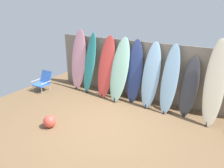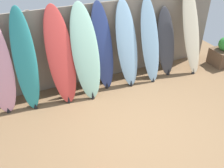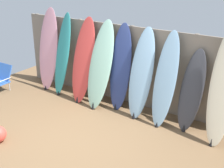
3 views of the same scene
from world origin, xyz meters
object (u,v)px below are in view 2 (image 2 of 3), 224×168
at_px(surfboard_skyblue_6, 150,41).
at_px(planter_box, 223,53).
at_px(surfboard_navy_4, 103,47).
at_px(surfboard_charcoal_7, 166,42).
at_px(surfboard_skyblue_5, 127,44).
at_px(surfboard_teal_1, 25,61).
at_px(surfboard_red_2, 61,56).
at_px(surfboard_seafoam_3, 86,53).
at_px(surfboard_cream_8, 191,30).

distance_m(surfboard_skyblue_6, planter_box, 2.23).
distance_m(surfboard_navy_4, surfboard_charcoal_7, 1.64).
bearing_deg(surfboard_skyblue_5, surfboard_teal_1, 179.90).
distance_m(surfboard_teal_1, surfboard_skyblue_6, 2.73).
xyz_separation_m(surfboard_red_2, planter_box, (4.18, -0.26, -0.64)).
distance_m(surfboard_skyblue_5, surfboard_charcoal_7, 1.09).
relative_size(surfboard_navy_4, surfboard_charcoal_7, 1.20).
relative_size(surfboard_seafoam_3, surfboard_navy_4, 1.02).
height_order(surfboard_cream_8, planter_box, surfboard_cream_8).
height_order(surfboard_seafoam_3, surfboard_skyblue_5, surfboard_seafoam_3).
xyz_separation_m(surfboard_teal_1, surfboard_red_2, (0.67, -0.05, -0.03)).
relative_size(surfboard_seafoam_3, surfboard_skyblue_5, 1.03).
bearing_deg(surfboard_skyblue_5, planter_box, -6.46).
xyz_separation_m(surfboard_teal_1, surfboard_seafoam_3, (1.18, -0.08, -0.03)).
bearing_deg(surfboard_skyblue_5, surfboard_cream_8, -2.39).
xyz_separation_m(surfboard_teal_1, planter_box, (4.86, -0.31, -0.67)).
bearing_deg(surfboard_red_2, surfboard_navy_4, 6.25).
bearing_deg(surfboard_seafoam_3, surfboard_teal_1, 176.09).
bearing_deg(surfboard_red_2, surfboard_charcoal_7, 1.89).
distance_m(surfboard_skyblue_6, surfboard_charcoal_7, 0.54).
xyz_separation_m(surfboard_seafoam_3, surfboard_navy_4, (0.43, 0.14, -0.02)).
bearing_deg(surfboard_seafoam_3, surfboard_charcoal_7, 3.35).
height_order(surfboard_seafoam_3, surfboard_skyblue_6, surfboard_seafoam_3).
height_order(surfboard_teal_1, planter_box, surfboard_teal_1).
relative_size(surfboard_teal_1, surfboard_navy_4, 1.05).
distance_m(surfboard_red_2, surfboard_skyblue_6, 2.06).
bearing_deg(surfboard_navy_4, surfboard_skyblue_6, -5.78).
distance_m(surfboard_charcoal_7, surfboard_cream_8, 0.67).
relative_size(surfboard_navy_4, planter_box, 2.49).
bearing_deg(surfboard_charcoal_7, surfboard_skyblue_6, -169.61).
xyz_separation_m(surfboard_skyblue_6, planter_box, (2.12, -0.25, -0.61)).
relative_size(surfboard_seafoam_3, surfboard_skyblue_6, 1.03).
bearing_deg(surfboard_red_2, surfboard_teal_1, 176.17).
bearing_deg(surfboard_charcoal_7, planter_box, -12.19).
height_order(surfboard_red_2, surfboard_skyblue_5, surfboard_red_2).
bearing_deg(planter_box, surfboard_skyblue_6, 173.19).
bearing_deg(surfboard_skyblue_6, planter_box, -6.81).
xyz_separation_m(surfboard_teal_1, surfboard_skyblue_6, (2.73, -0.05, -0.06)).
bearing_deg(surfboard_teal_1, surfboard_navy_4, 2.07).
relative_size(surfboard_seafoam_3, surfboard_cream_8, 0.92).
bearing_deg(surfboard_cream_8, surfboard_teal_1, 178.90).
bearing_deg(surfboard_charcoal_7, surfboard_teal_1, -179.30).
distance_m(surfboard_seafoam_3, surfboard_skyblue_5, 0.99).
xyz_separation_m(surfboard_navy_4, surfboard_skyblue_6, (1.11, -0.11, -0.00)).
relative_size(surfboard_red_2, planter_box, 2.55).
height_order(surfboard_skyblue_5, surfboard_charcoal_7, surfboard_skyblue_5).
bearing_deg(surfboard_charcoal_7, surfboard_cream_8, -10.69).
height_order(surfboard_teal_1, surfboard_seafoam_3, surfboard_teal_1).
bearing_deg(surfboard_seafoam_3, surfboard_red_2, 176.00).
xyz_separation_m(surfboard_navy_4, surfboard_cream_8, (2.23, -0.13, 0.10)).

